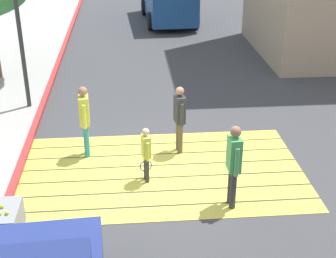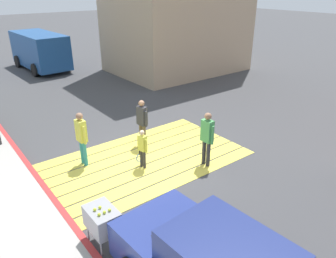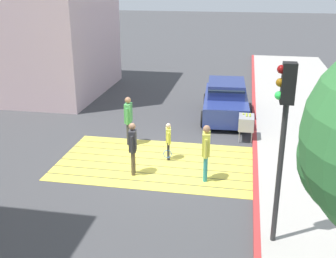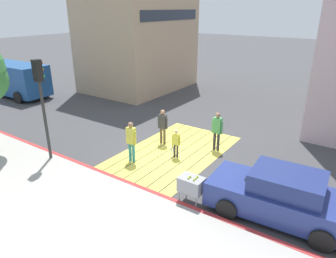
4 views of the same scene
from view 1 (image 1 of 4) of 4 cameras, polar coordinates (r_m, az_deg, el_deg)
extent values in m
plane|color=#424244|center=(11.29, -0.69, -4.96)|extent=(120.00, 120.00, 0.00)
cube|color=#EAD64C|center=(9.91, 0.04, -9.79)|extent=(6.40, 0.50, 0.01)
cube|color=#EAD64C|center=(10.36, -0.23, -8.03)|extent=(6.40, 0.50, 0.01)
cube|color=#EAD64C|center=(10.82, -0.47, -6.41)|extent=(6.40, 0.50, 0.01)
cube|color=#EAD64C|center=(11.28, -0.69, -4.93)|extent=(6.40, 0.50, 0.01)
cube|color=#EAD64C|center=(11.76, -0.89, -3.57)|extent=(6.40, 0.50, 0.01)
cube|color=#EAD64C|center=(12.24, -1.08, -2.31)|extent=(6.40, 0.50, 0.01)
cube|color=#EAD64C|center=(12.73, -1.25, -1.15)|extent=(6.40, 0.50, 0.01)
cube|color=#BC3333|center=(11.52, -17.10, -5.17)|extent=(0.16, 40.00, 0.13)
cylinder|color=black|center=(23.18, -2.03, 12.36)|extent=(0.30, 0.81, 0.80)
cylinder|color=black|center=(23.48, 3.20, 12.51)|extent=(0.30, 0.81, 0.80)
cylinder|color=black|center=(26.32, -2.77, 13.96)|extent=(0.30, 0.81, 0.80)
cylinder|color=black|center=(26.58, 1.88, 14.10)|extent=(0.30, 0.81, 0.80)
cylinder|color=#2D2D2D|center=(14.45, -16.49, 8.36)|extent=(0.12, 0.12, 3.40)
cube|color=#99999E|center=(8.97, -18.48, -10.16)|extent=(0.56, 0.80, 0.50)
cylinder|color=#99999E|center=(9.45, -16.33, -11.37)|extent=(0.04, 0.04, 0.45)
cylinder|color=#99999E|center=(8.95, -17.05, -13.83)|extent=(0.04, 0.04, 0.45)
sphere|color=#CCE033|center=(8.66, -18.17, -9.21)|extent=(0.07, 0.07, 0.07)
sphere|color=#CCE033|center=(8.85, -18.67, -8.47)|extent=(0.07, 0.07, 0.07)
cylinder|color=brown|center=(12.04, 1.21, -0.72)|extent=(0.12, 0.12, 0.80)
cylinder|color=brown|center=(11.89, 1.43, -1.08)|extent=(0.12, 0.12, 0.80)
cube|color=#333338|center=(11.65, 1.35, 2.32)|extent=(0.27, 0.38, 0.67)
sphere|color=#9E7051|center=(11.48, 1.38, 4.41)|extent=(0.21, 0.21, 0.21)
cylinder|color=#333338|center=(11.86, 1.09, 2.41)|extent=(0.09, 0.09, 0.57)
cylinder|color=#333338|center=(11.50, 1.62, 1.62)|extent=(0.09, 0.09, 0.57)
cylinder|color=#333338|center=(10.08, 7.29, -6.48)|extent=(0.13, 0.13, 0.84)
cylinder|color=#333338|center=(9.93, 7.54, -7.04)|extent=(0.13, 0.13, 0.84)
cube|color=#4CA559|center=(9.62, 7.67, -2.87)|extent=(0.24, 0.38, 0.70)
sphere|color=#9E7051|center=(9.40, 7.84, -0.30)|extent=(0.22, 0.22, 0.22)
cylinder|color=#4CA559|center=(9.83, 7.34, -2.64)|extent=(0.09, 0.09, 0.60)
cylinder|color=#4CA559|center=(9.47, 7.97, -3.86)|extent=(0.09, 0.09, 0.60)
cylinder|color=teal|center=(12.02, -9.42, -1.03)|extent=(0.13, 0.13, 0.84)
cylinder|color=teal|center=(11.86, -9.43, -1.42)|extent=(0.13, 0.13, 0.84)
cube|color=#D8D84C|center=(11.62, -9.69, 2.14)|extent=(0.25, 0.38, 0.70)
sphere|color=#9E7051|center=(11.44, -9.87, 4.33)|extent=(0.22, 0.22, 0.22)
cylinder|color=#D8D84C|center=(11.84, -9.65, 2.24)|extent=(0.09, 0.09, 0.59)
cylinder|color=#D8D84C|center=(11.45, -9.68, 1.40)|extent=(0.09, 0.09, 0.59)
cylinder|color=#333338|center=(10.86, -2.59, -4.47)|extent=(0.09, 0.09, 0.61)
cylinder|color=#333338|center=(10.75, -2.43, -4.81)|extent=(0.09, 0.09, 0.61)
cube|color=#D8D84C|center=(10.53, -2.57, -2.04)|extent=(0.21, 0.29, 0.50)
sphere|color=beige|center=(10.37, -2.61, -0.32)|extent=(0.16, 0.16, 0.16)
cylinder|color=#D8D84C|center=(10.70, -2.77, -1.88)|extent=(0.07, 0.07, 0.43)
cylinder|color=#D8D84C|center=(10.42, -2.35, -2.68)|extent=(0.07, 0.07, 0.43)
cylinder|color=black|center=(10.86, -2.61, -3.18)|extent=(0.03, 0.03, 0.28)
torus|color=blue|center=(10.98, -2.58, -4.29)|extent=(0.28, 0.08, 0.28)
camera|label=2|loc=(4.85, -72.30, 2.62)|focal=34.76mm
camera|label=3|loc=(22.17, -11.29, 25.61)|focal=45.00mm
camera|label=4|loc=(10.20, -81.00, 6.32)|focal=33.14mm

